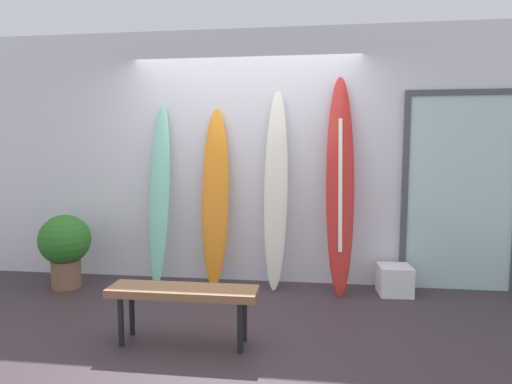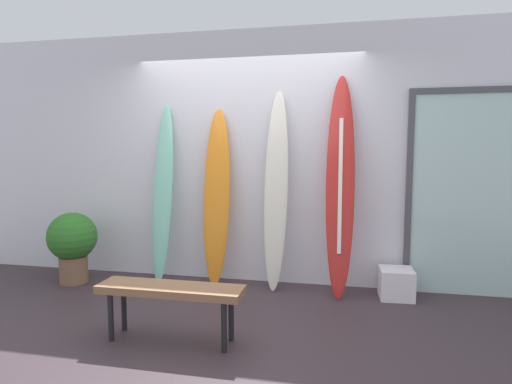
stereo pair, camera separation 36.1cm
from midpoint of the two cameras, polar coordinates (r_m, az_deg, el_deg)
ground at (r=3.86m, az=-6.96°, el=-17.37°), size 8.00×8.00×0.04m
wall_back at (r=4.82m, az=-3.40°, el=4.65°), size 7.20×0.20×2.80m
surfboard_seafoam at (r=4.80m, az=-15.00°, el=-0.32°), size 0.23×0.39×2.00m
surfboard_sunset at (r=4.64m, az=-7.74°, el=-0.87°), size 0.30×0.33×1.94m
surfboard_ivory at (r=4.49m, az=0.40°, el=0.02°), size 0.27×0.35×2.12m
surfboard_crimson at (r=4.40m, az=8.99°, el=0.97°), size 0.30×0.49×2.26m
display_block_left at (r=4.63m, az=16.05°, el=-11.35°), size 0.34×0.34×0.30m
glass_door at (r=4.84m, az=23.97°, el=0.45°), size 1.19×0.06×2.11m
potted_plant at (r=5.10m, az=-26.26°, el=-6.42°), size 0.54×0.54×0.80m
bench at (r=3.40m, az=-12.93°, el=-13.43°), size 1.15×0.29×0.44m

